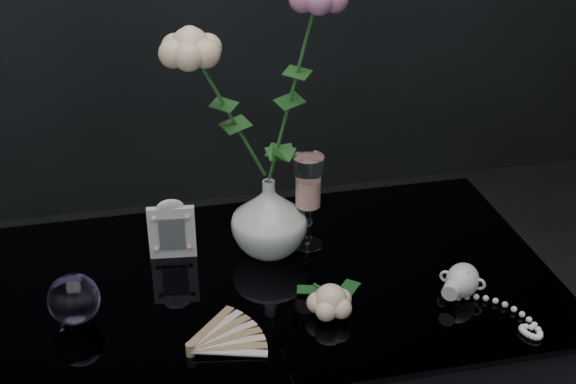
{
  "coord_description": "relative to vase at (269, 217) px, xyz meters",
  "views": [
    {
      "loc": [
        -0.2,
        -1.11,
        1.58
      ],
      "look_at": [
        0.06,
        0.07,
        0.92
      ],
      "focal_mm": 50.0,
      "sensor_mm": 36.0,
      "label": 1
    }
  ],
  "objects": [
    {
      "name": "paperweight",
      "position": [
        -0.35,
        -0.14,
        -0.03
      ],
      "size": [
        0.1,
        0.1,
        0.09
      ],
      "primitive_type": null,
      "rotation": [
        0.0,
        0.0,
        0.16
      ],
      "color": "#B684D7",
      "rests_on": "table"
    },
    {
      "name": "picture_frame",
      "position": [
        -0.18,
        0.02,
        -0.01
      ],
      "size": [
        0.1,
        0.08,
        0.12
      ],
      "primitive_type": null,
      "rotation": [
        0.0,
        0.0,
        -0.12
      ],
      "color": "white",
      "rests_on": "table"
    },
    {
      "name": "roses",
      "position": [
        -0.01,
        -0.01,
        0.27
      ],
      "size": [
        0.3,
        0.12,
        0.42
      ],
      "color": "#FFCFA0",
      "rests_on": "vase"
    },
    {
      "name": "wine_glass",
      "position": [
        0.07,
        -0.0,
        0.02
      ],
      "size": [
        0.07,
        0.07,
        0.19
      ],
      "primitive_type": null,
      "rotation": [
        0.0,
        0.0,
        0.34
      ],
      "color": "white",
      "rests_on": "table"
    },
    {
      "name": "vase",
      "position": [
        0.0,
        0.0,
        0.0
      ],
      "size": [
        0.16,
        0.16,
        0.15
      ],
      "primitive_type": "imported",
      "rotation": [
        0.0,
        0.0,
        0.13
      ],
      "color": "silver",
      "rests_on": "table"
    },
    {
      "name": "loose_rose",
      "position": [
        0.06,
        -0.22,
        -0.04
      ],
      "size": [
        0.18,
        0.2,
        0.06
      ],
      "primitive_type": null,
      "rotation": [
        0.0,
        0.0,
        0.35
      ],
      "color": "#FFC7A4",
      "rests_on": "table"
    },
    {
      "name": "paper_fan",
      "position": [
        -0.18,
        -0.27,
        -0.06
      ],
      "size": [
        0.27,
        0.23,
        0.03
      ],
      "primitive_type": null,
      "rotation": [
        0.0,
        0.0,
        0.2
      ],
      "color": "beige",
      "rests_on": "table"
    },
    {
      "name": "pearl_jar",
      "position": [
        0.3,
        -0.21,
        -0.04
      ],
      "size": [
        0.28,
        0.28,
        0.06
      ],
      "primitive_type": null,
      "rotation": [
        0.0,
        0.0,
        -0.64
      ],
      "color": "silver",
      "rests_on": "table"
    }
  ]
}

